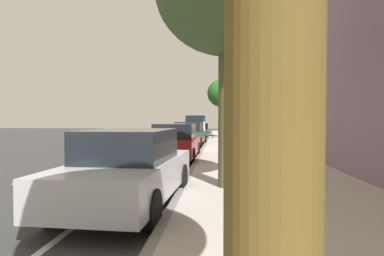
% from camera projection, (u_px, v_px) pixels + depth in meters
% --- Properties ---
extents(ground, '(74.61, 74.61, 0.00)m').
position_uv_depth(ground, '(169.00, 148.00, 19.16)').
color(ground, '#343434').
extents(sidewalk, '(4.40, 46.63, 0.16)m').
position_uv_depth(sidewalk, '(244.00, 147.00, 18.81)').
color(sidewalk, '#B7ACA4').
rests_on(sidewalk, ground).
extents(curb_edge, '(0.16, 46.63, 0.16)m').
position_uv_depth(curb_edge, '(204.00, 147.00, 18.99)').
color(curb_edge, gray).
rests_on(curb_edge, ground).
extents(lane_stripe_centre, '(0.14, 44.20, 0.01)m').
position_uv_depth(lane_stripe_centre, '(120.00, 150.00, 18.15)').
color(lane_stripe_centre, white).
rests_on(lane_stripe_centre, ground).
extents(lane_stripe_bike_edge, '(0.12, 46.63, 0.01)m').
position_uv_depth(lane_stripe_bike_edge, '(179.00, 148.00, 19.12)').
color(lane_stripe_bike_edge, white).
rests_on(lane_stripe_bike_edge, ground).
extents(building_facade, '(0.50, 46.63, 6.38)m').
position_uv_depth(building_facade, '(288.00, 93.00, 18.52)').
color(building_facade, gray).
rests_on(building_facade, ground).
extents(parked_sedan_silver_nearest, '(2.03, 4.49, 1.52)m').
position_uv_depth(parked_sedan_silver_nearest, '(129.00, 168.00, 6.52)').
color(parked_sedan_silver_nearest, '#B7BABF').
rests_on(parked_sedan_silver_nearest, ground).
extents(parked_sedan_red_second, '(1.87, 4.42, 1.52)m').
position_uv_depth(parked_sedan_red_second, '(175.00, 142.00, 13.61)').
color(parked_sedan_red_second, maroon).
rests_on(parked_sedan_red_second, ground).
extents(parked_sedan_green_mid, '(2.03, 4.50, 1.52)m').
position_uv_depth(parked_sedan_green_mid, '(190.00, 134.00, 20.70)').
color(parked_sedan_green_mid, '#1E512D').
rests_on(parked_sedan_green_mid, ground).
extents(parked_suv_black_far, '(2.12, 4.77, 1.99)m').
position_uv_depth(parked_suv_black_far, '(196.00, 126.00, 29.42)').
color(parked_suv_black_far, black).
rests_on(parked_suv_black_far, ground).
extents(bicycle_at_curb, '(1.77, 0.46, 0.79)m').
position_uv_depth(bicycle_at_curb, '(201.00, 136.00, 24.98)').
color(bicycle_at_curb, black).
rests_on(bicycle_at_curb, ground).
extents(cyclist_with_backpack, '(0.43, 0.62, 1.73)m').
position_uv_depth(cyclist_with_backpack, '(204.00, 128.00, 24.49)').
color(cyclist_with_backpack, '#C6B284').
rests_on(cyclist_with_backpack, ground).
extents(street_tree_far_end, '(2.36, 2.36, 4.88)m').
position_uv_depth(street_tree_far_end, '(221.00, 94.00, 27.79)').
color(street_tree_far_end, brown).
rests_on(street_tree_far_end, sidewalk).
extents(pedestrian_on_phone, '(0.62, 0.24, 1.64)m').
position_uv_depth(pedestrian_on_phone, '(243.00, 127.00, 25.71)').
color(pedestrian_on_phone, black).
rests_on(pedestrian_on_phone, sidewalk).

